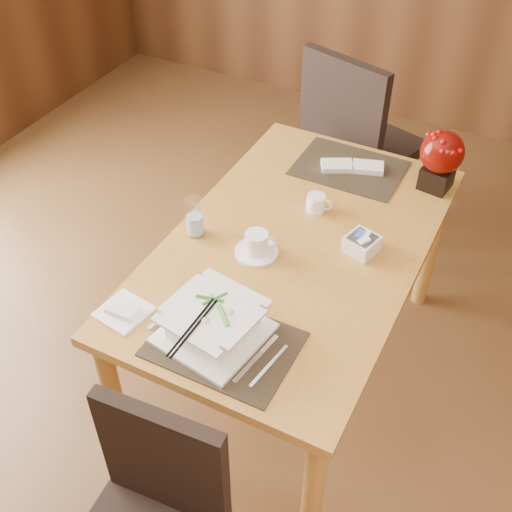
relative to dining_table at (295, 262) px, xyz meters
The scene contains 13 objects.
ground 0.89m from the dining_table, 90.00° to the right, with size 6.00×6.00×0.00m, color brown.
dining_table is the anchor object (origin of this frame).
placemat_near 0.56m from the dining_table, 90.00° to the right, with size 0.45×0.33×0.01m, color black.
placemat_far 0.56m from the dining_table, 90.00° to the left, with size 0.45×0.33×0.01m, color black.
soup_setting 0.56m from the dining_table, 95.01° to the right, with size 0.35×0.35×0.12m.
coffee_cup 0.21m from the dining_table, 132.41° to the right, with size 0.16×0.16×0.09m.
water_glass 0.42m from the dining_table, 161.37° to the right, with size 0.07×0.07×0.16m, color white.
creamer_jug 0.25m from the dining_table, 94.04° to the left, with size 0.10×0.10×0.07m, color white, non-canonical shape.
sugar_caddy 0.27m from the dining_table, 16.91° to the left, with size 0.11×0.11×0.06m, color white.
berry_decor 0.73m from the dining_table, 58.23° to the left, with size 0.17×0.17×0.26m.
napkins_far 0.56m from the dining_table, 87.65° to the left, with size 0.26×0.09×0.02m, color white, non-canonical shape.
bread_plate 0.69m from the dining_table, 121.88° to the right, with size 0.15×0.15×0.01m, color white.
far_chair 1.06m from the dining_table, 97.99° to the left, with size 0.61×0.61×1.05m.
Camera 1 is at (0.69, -1.07, 2.31)m, focal length 45.00 mm.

